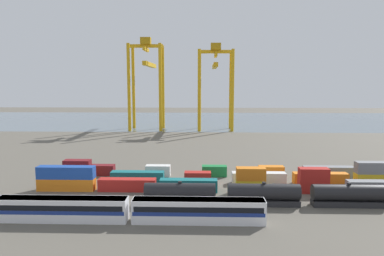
% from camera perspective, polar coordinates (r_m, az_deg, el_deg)
% --- Properties ---
extents(ground_plane, '(420.00, 420.00, 0.00)m').
position_cam_1_polar(ground_plane, '(122.12, 2.65, -3.55)').
color(ground_plane, '#5B564C').
extents(harbour_water, '(400.00, 110.00, 0.01)m').
position_cam_1_polar(harbour_water, '(220.64, 2.27, 1.27)').
color(harbour_water, slate).
rests_on(harbour_water, ground_plane).
extents(passenger_train, '(44.29, 3.14, 3.90)m').
position_cam_1_polar(passenger_train, '(61.32, -9.83, -12.55)').
color(passenger_train, silver).
rests_on(passenger_train, ground_plane).
extents(freight_tank_row, '(75.91, 2.99, 4.45)m').
position_cam_1_polar(freight_tank_row, '(73.48, 23.63, -9.74)').
color(freight_tank_row, '#232326').
rests_on(freight_tank_row, ground_plane).
extents(shipping_container_0, '(12.10, 2.44, 2.60)m').
position_cam_1_polar(shipping_container_0, '(81.77, -19.31, -8.43)').
color(shipping_container_0, orange).
rests_on(shipping_container_0, ground_plane).
extents(shipping_container_1, '(12.10, 2.44, 2.60)m').
position_cam_1_polar(shipping_container_1, '(81.13, -19.39, -6.66)').
color(shipping_container_1, '#1C4299').
rests_on(shipping_container_1, shipping_container_0).
extents(shipping_container_2, '(12.10, 2.44, 2.60)m').
position_cam_1_polar(shipping_container_2, '(78.10, -10.25, -8.87)').
color(shipping_container_2, '#AD211C').
rests_on(shipping_container_2, ground_plane).
extents(shipping_container_3, '(12.10, 2.44, 2.60)m').
position_cam_1_polar(shipping_container_3, '(76.49, -0.55, -9.10)').
color(shipping_container_3, '#146066').
rests_on(shipping_container_3, ground_plane).
extents(shipping_container_4, '(6.04, 2.44, 2.60)m').
position_cam_1_polar(shipping_container_4, '(77.08, 9.29, -9.06)').
color(shipping_container_4, gold).
rests_on(shipping_container_4, ground_plane).
extents(shipping_container_5, '(6.04, 2.44, 2.60)m').
position_cam_1_polar(shipping_container_5, '(76.40, 9.33, -7.19)').
color(shipping_container_5, orange).
rests_on(shipping_container_5, shipping_container_4).
extents(shipping_container_6, '(6.04, 2.44, 2.60)m').
position_cam_1_polar(shipping_container_6, '(79.82, 18.71, -8.79)').
color(shipping_container_6, '#AD211C').
rests_on(shipping_container_6, ground_plane).
extents(shipping_container_7, '(6.04, 2.44, 2.60)m').
position_cam_1_polar(shipping_container_7, '(79.17, 18.79, -6.98)').
color(shipping_container_7, '#AD211C').
rests_on(shipping_container_7, shipping_container_6).
extents(shipping_container_8, '(12.10, 2.44, 2.60)m').
position_cam_1_polar(shipping_container_8, '(84.51, 27.28, -8.33)').
color(shipping_container_8, slate).
rests_on(shipping_container_8, ground_plane).
extents(shipping_container_11, '(6.04, 2.44, 2.60)m').
position_cam_1_polar(shipping_container_11, '(87.42, -17.70, -7.36)').
color(shipping_container_11, gold).
rests_on(shipping_container_11, ground_plane).
extents(shipping_container_12, '(6.04, 2.44, 2.60)m').
position_cam_1_polar(shipping_container_12, '(86.82, -17.77, -5.70)').
color(shipping_container_12, maroon).
rests_on(shipping_container_12, shipping_container_11).
extents(shipping_container_13, '(12.10, 2.44, 2.60)m').
position_cam_1_polar(shipping_container_13, '(83.87, -8.67, -7.71)').
color(shipping_container_13, '#146066').
rests_on(shipping_container_13, ground_plane).
extents(shipping_container_14, '(6.04, 2.44, 2.60)m').
position_cam_1_polar(shipping_container_14, '(82.53, 0.92, -7.88)').
color(shipping_container_14, '#AD211C').
rests_on(shipping_container_14, ground_plane).
extents(shipping_container_15, '(12.10, 2.44, 2.60)m').
position_cam_1_polar(shipping_container_15, '(83.48, 10.56, -7.82)').
color(shipping_container_15, silver).
rests_on(shipping_container_15, ground_plane).
extents(shipping_container_16, '(12.10, 2.44, 2.60)m').
position_cam_1_polar(shipping_container_16, '(86.67, 19.72, -7.57)').
color(shipping_container_16, orange).
rests_on(shipping_container_16, ground_plane).
extents(shipping_container_17, '(12.10, 2.44, 2.60)m').
position_cam_1_polar(shipping_container_17, '(91.86, 28.03, -7.17)').
color(shipping_container_17, gold).
rests_on(shipping_container_17, ground_plane).
extents(shipping_container_18, '(12.10, 2.44, 2.60)m').
position_cam_1_polar(shipping_container_18, '(91.29, 28.13, -5.59)').
color(shipping_container_18, slate).
rests_on(shipping_container_18, shipping_container_17).
extents(shipping_container_20, '(6.04, 2.44, 2.60)m').
position_cam_1_polar(shipping_container_20, '(92.08, -14.08, -6.50)').
color(shipping_container_20, maroon).
rests_on(shipping_container_20, ground_plane).
extents(shipping_container_21, '(6.04, 2.44, 2.60)m').
position_cam_1_polar(shipping_container_21, '(89.33, -5.43, -6.74)').
color(shipping_container_21, silver).
rests_on(shipping_container_21, ground_plane).
extents(shipping_container_22, '(6.04, 2.44, 2.60)m').
position_cam_1_polar(shipping_container_22, '(88.68, 3.57, -6.82)').
color(shipping_container_22, '#197538').
rests_on(shipping_container_22, ground_plane).
extents(shipping_container_23, '(6.04, 2.44, 2.60)m').
position_cam_1_polar(shipping_container_23, '(90.19, 12.48, -6.74)').
color(shipping_container_23, orange).
rests_on(shipping_container_23, ground_plane).
extents(shipping_container_24, '(12.10, 2.44, 2.60)m').
position_cam_1_polar(shipping_container_24, '(93.75, 20.89, -6.52)').
color(shipping_container_24, slate).
rests_on(shipping_container_24, ground_plane).
extents(gantry_crane_west, '(16.45, 36.29, 44.28)m').
position_cam_1_polar(gantry_crane_west, '(179.09, -7.15, 8.49)').
color(gantry_crane_west, gold).
rests_on(gantry_crane_west, ground_plane).
extents(gantry_crane_central, '(17.12, 34.03, 41.52)m').
position_cam_1_polar(gantry_crane_central, '(176.75, 3.74, 8.13)').
color(gantry_crane_central, gold).
rests_on(gantry_crane_central, ground_plane).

